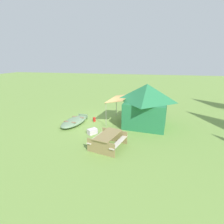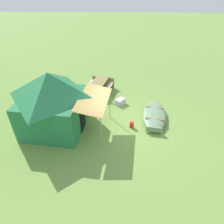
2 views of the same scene
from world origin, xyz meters
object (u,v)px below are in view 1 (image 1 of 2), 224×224
object	(u,v)px
canvas_cabin_tent	(146,104)
cooler_box	(92,131)
beached_rowboat	(74,121)
fuel_can	(94,119)
picnic_table	(108,139)

from	to	relation	value
canvas_cabin_tent	cooler_box	xyz separation A→B (m)	(2.27, -3.16, -1.35)
beached_rowboat	fuel_can	world-z (taller)	beached_rowboat
picnic_table	cooler_box	xyz separation A→B (m)	(-1.48, -1.37, -0.31)
canvas_cabin_tent	cooler_box	size ratio (longest dim) A/B	7.64
beached_rowboat	fuel_can	distance (m)	1.49
cooler_box	fuel_can	world-z (taller)	cooler_box
cooler_box	fuel_can	size ratio (longest dim) A/B	1.82
picnic_table	fuel_can	distance (m)	4.17
picnic_table	cooler_box	size ratio (longest dim) A/B	3.68
picnic_table	canvas_cabin_tent	bearing A→B (deg)	154.46
beached_rowboat	canvas_cabin_tent	world-z (taller)	canvas_cabin_tent
beached_rowboat	cooler_box	world-z (taller)	beached_rowboat
beached_rowboat	canvas_cabin_tent	xyz separation A→B (m)	(-0.90, 4.97, 1.31)
canvas_cabin_tent	picnic_table	world-z (taller)	canvas_cabin_tent
beached_rowboat	cooler_box	distance (m)	2.27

